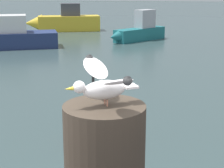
{
  "coord_description": "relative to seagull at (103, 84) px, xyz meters",
  "views": [
    {
      "loc": [
        1.12,
        -2.38,
        2.91
      ],
      "look_at": [
        0.78,
        -0.27,
        2.34
      ],
      "focal_mm": 61.61,
      "sensor_mm": 36.0,
      "label": 1
    }
  ],
  "objects": [
    {
      "name": "boat_teal",
      "position": [
        -1.5,
        17.68,
        -1.9
      ],
      "size": [
        2.76,
        3.26,
        1.54
      ],
      "color": "#1E7075",
      "rests_on": "ground_plane"
    },
    {
      "name": "boat_yellow",
      "position": [
        -6.45,
        20.92,
        -1.85
      ],
      "size": [
        4.6,
        2.42,
        1.67
      ],
      "color": "yellow",
      "rests_on": "ground_plane"
    },
    {
      "name": "channel_buoy",
      "position": [
        -1.05,
        4.62,
        -1.93
      ],
      "size": [
        0.56,
        0.56,
        1.33
      ],
      "color": "red",
      "rests_on": "ground_plane"
    },
    {
      "name": "seagull",
      "position": [
        0.0,
        0.0,
        0.0
      ],
      "size": [
        0.39,
        0.56,
        0.22
      ],
      "color": "tan",
      "rests_on": "mooring_post"
    }
  ]
}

